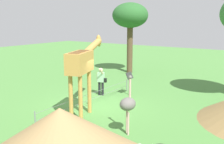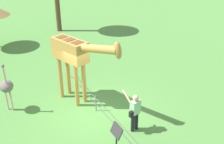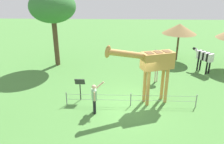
# 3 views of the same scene
# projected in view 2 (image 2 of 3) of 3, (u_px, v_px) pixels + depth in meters

# --- Properties ---
(ground_plane) EXTENTS (60.00, 60.00, 0.00)m
(ground_plane) POSITION_uv_depth(u_px,v_px,m) (94.00, 111.00, 11.92)
(ground_plane) COLOR #4C843D
(giraffe) EXTENTS (3.71, 1.68, 3.52)m
(giraffe) POSITION_uv_depth(u_px,v_px,m) (75.00, 55.00, 11.57)
(giraffe) COLOR #BC8942
(giraffe) RESTS_ON ground_plane
(visitor) EXTENTS (0.68, 0.57, 1.67)m
(visitor) POSITION_uv_depth(u_px,v_px,m) (135.00, 111.00, 10.39)
(visitor) COLOR black
(visitor) RESTS_ON ground_plane
(ostrich) EXTENTS (0.70, 0.56, 2.25)m
(ostrich) POSITION_uv_depth(u_px,v_px,m) (6.00, 86.00, 11.48)
(ostrich) COLOR #CC9E93
(ostrich) RESTS_ON ground_plane
(info_sign) EXTENTS (0.56, 0.21, 1.32)m
(info_sign) POSITION_uv_depth(u_px,v_px,m) (117.00, 135.00, 9.06)
(info_sign) COLOR black
(info_sign) RESTS_ON ground_plane
(wire_fence) EXTENTS (7.05, 0.05, 0.75)m
(wire_fence) POSITION_uv_depth(u_px,v_px,m) (96.00, 103.00, 11.77)
(wire_fence) COLOR slate
(wire_fence) RESTS_ON ground_plane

